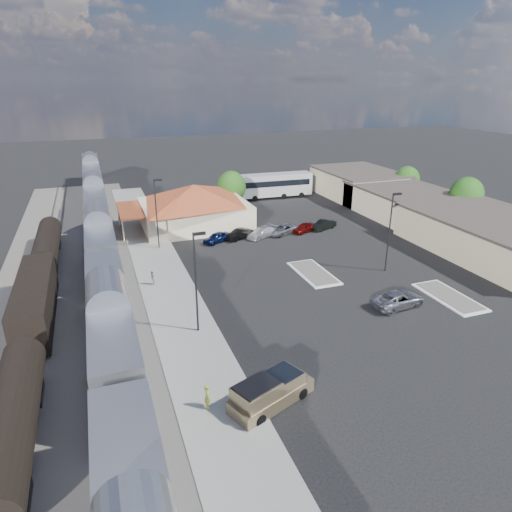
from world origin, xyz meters
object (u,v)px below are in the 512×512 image
object	(u,v)px
station_depot	(194,205)
coach_bus	(274,184)
pickup_truck	(272,391)
suv	(398,299)

from	to	relation	value
station_depot	coach_bus	xyz separation A→B (m)	(17.50, 12.00, -0.59)
pickup_truck	suv	distance (m)	18.82
coach_bus	suv	bearing A→B (deg)	175.87
station_depot	pickup_truck	world-z (taller)	station_depot
suv	coach_bus	size ratio (longest dim) A/B	0.39
station_depot	coach_bus	world-z (taller)	station_depot
station_depot	coach_bus	distance (m)	21.22
station_depot	suv	distance (m)	34.27
coach_bus	station_depot	bearing A→B (deg)	126.69
station_depot	pickup_truck	xyz separation A→B (m)	(-3.94, -40.75, -2.14)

